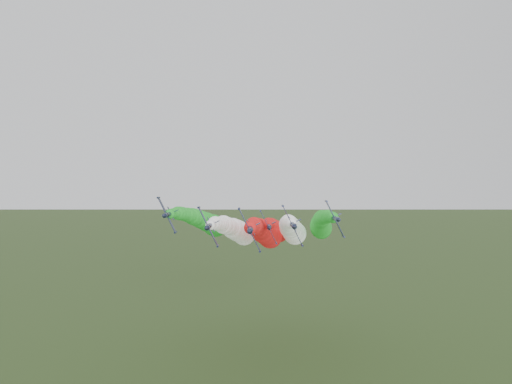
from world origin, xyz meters
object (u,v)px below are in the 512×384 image
at_px(jet_inner_left, 235,230).
at_px(jet_inner_right, 292,229).
at_px(jet_trail, 275,230).
at_px(jet_lead, 264,232).
at_px(jet_outer_right, 321,224).
at_px(jet_outer_left, 205,222).

distance_m(jet_inner_left, jet_inner_right, 16.64).
bearing_deg(jet_trail, jet_lead, -98.38).
xyz_separation_m(jet_inner_left, jet_outer_right, (26.42, 8.69, 0.95)).
xyz_separation_m(jet_inner_right, jet_trail, (-4.11, 21.31, -2.15)).
bearing_deg(jet_outer_left, jet_trail, 19.30).
relative_size(jet_outer_right, jet_trail, 1.00).
relative_size(jet_lead, jet_trail, 1.01).
height_order(jet_lead, jet_inner_left, jet_lead).
xyz_separation_m(jet_lead, jet_inner_left, (-8.29, 8.66, -0.19)).
relative_size(jet_inner_left, jet_outer_left, 1.00).
xyz_separation_m(jet_inner_right, jet_outer_right, (10.01, 11.39, 0.42)).
relative_size(jet_inner_left, jet_trail, 1.01).
bearing_deg(jet_outer_left, jet_outer_right, -3.28).
distance_m(jet_lead, jet_outer_left, 26.78).
relative_size(jet_lead, jet_outer_left, 1.00).
height_order(jet_lead, jet_inner_right, jet_inner_right).
bearing_deg(jet_outer_right, jet_outer_left, 176.72).
relative_size(jet_inner_right, jet_outer_right, 1.00).
xyz_separation_m(jet_outer_right, jet_trail, (-14.12, 9.93, -2.57)).
bearing_deg(jet_trail, jet_inner_left, -123.46).
height_order(jet_outer_right, jet_trail, jet_outer_right).
distance_m(jet_inner_right, jet_trail, 21.81).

